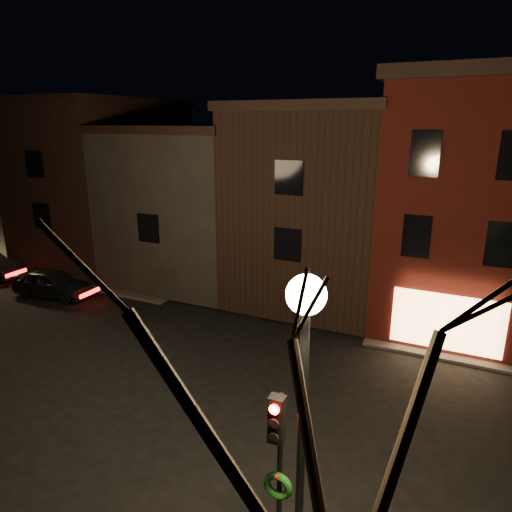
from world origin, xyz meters
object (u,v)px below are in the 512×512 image
at_px(street_lamp_near, 304,363).
at_px(bare_tree_right, 354,430).
at_px(traffic_signal, 278,460).
at_px(parked_car_a, 53,283).

relative_size(street_lamp_near, bare_tree_right, 0.76).
bearing_deg(street_lamp_near, traffic_signal, 140.63).
height_order(traffic_signal, parked_car_a, traffic_signal).
height_order(street_lamp_near, parked_car_a, street_lamp_near).
distance_m(traffic_signal, parked_car_a, 18.79).
distance_m(street_lamp_near, traffic_signal, 2.49).
bearing_deg(traffic_signal, bare_tree_right, -57.59).
bearing_deg(bare_tree_right, street_lamp_near, 117.47).
bearing_deg(bare_tree_right, parked_car_a, 146.24).
bearing_deg(traffic_signal, parked_car_a, 150.64).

